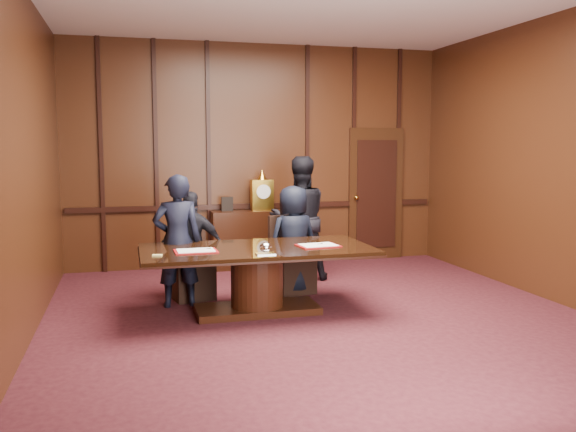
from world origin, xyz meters
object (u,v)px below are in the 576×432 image
at_px(conference_table, 257,269).
at_px(signatory_left, 192,246).
at_px(sideboard, 262,236).
at_px(witness_right, 299,218).
at_px(signatory_right, 293,240).
at_px(witness_left, 177,241).

relative_size(conference_table, signatory_left, 1.93).
xyz_separation_m(sideboard, witness_right, (0.31, -1.04, 0.40)).
height_order(signatory_left, witness_right, witness_right).
distance_m(signatory_right, witness_left, 1.53).
height_order(conference_table, signatory_left, signatory_left).
bearing_deg(sideboard, signatory_left, -125.50).
bearing_deg(witness_right, signatory_right, 68.58).
height_order(sideboard, signatory_right, sideboard).
distance_m(signatory_right, witness_right, 0.84).
bearing_deg(sideboard, witness_right, -73.21).
xyz_separation_m(signatory_right, witness_right, (0.30, 0.77, 0.18)).
height_order(conference_table, signatory_right, signatory_right).
height_order(sideboard, witness_left, witness_left).
bearing_deg(signatory_right, witness_right, -124.82).
height_order(sideboard, signatory_left, sideboard).
relative_size(conference_table, signatory_right, 1.87).
xyz_separation_m(conference_table, witness_left, (-0.85, 0.53, 0.28)).
relative_size(signatory_left, witness_right, 0.77).
bearing_deg(witness_left, signatory_right, -171.64).
height_order(signatory_left, witness_left, witness_left).
xyz_separation_m(conference_table, signatory_left, (-0.65, 0.80, 0.17)).
height_order(signatory_left, signatory_right, signatory_right).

